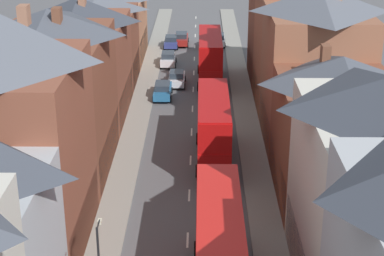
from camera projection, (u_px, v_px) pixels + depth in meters
The scene contains 15 objects.
pavement_left at pixel (137, 123), 58.98m from camera, with size 2.20×104.00×0.14m, color gray.
pavement_right at pixel (247, 123), 58.85m from camera, with size 2.20×104.00×0.14m, color gray.
centre_line_dashes at pixel (192, 132), 57.08m from camera, with size 0.14×97.80×0.01m.
terrace_row_left at pixel (42, 112), 44.27m from camera, with size 8.00×77.18×14.55m.
terrace_row_right at pixel (345, 125), 41.78m from camera, with size 8.00×69.43×14.84m.
double_decker_bus_lead at pixel (213, 128), 50.41m from camera, with size 2.74×10.80×5.30m.
double_decker_bus_mid_street at pixel (210, 58), 69.36m from camera, with size 2.74×10.80×5.30m.
double_decker_bus_far_approaching at pixel (219, 247), 34.52m from camera, with size 2.74×10.80×5.30m.
car_near_blue at pixel (218, 39), 85.18m from camera, with size 1.90×4.25×1.61m.
car_parked_left_a at pixel (181, 39), 85.37m from camera, with size 1.90×4.49×1.68m.
car_parked_right_a at pixel (177, 78), 69.29m from camera, with size 1.90×4.19×1.60m.
car_mid_black at pixel (168, 59), 76.30m from camera, with size 1.90×4.21×1.66m.
car_mid_white at pixel (163, 90), 65.43m from camera, with size 1.90×4.51×1.62m.
car_far_grey at pixel (171, 42), 84.02m from camera, with size 1.90×3.96×1.60m.
car_parked_right_b at pixel (209, 42), 84.00m from camera, with size 1.90×3.89×1.63m.
Camera 1 is at (0.76, -16.83, 21.62)m, focal length 60.00 mm.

